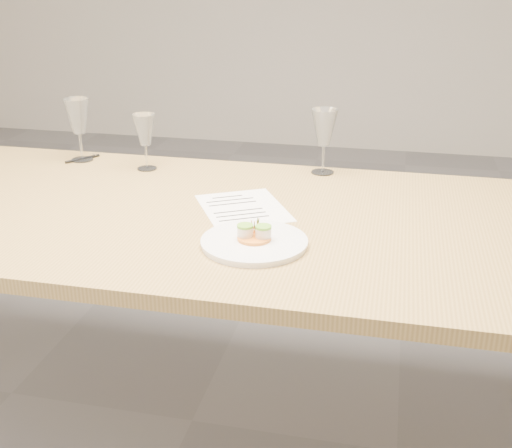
% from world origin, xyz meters
% --- Properties ---
extents(ground, '(7.00, 7.00, 0.00)m').
position_xyz_m(ground, '(0.00, 0.00, 0.00)').
color(ground, slate).
rests_on(ground, ground).
extents(dining_table, '(2.40, 1.00, 0.75)m').
position_xyz_m(dining_table, '(0.00, 0.00, 0.68)').
color(dining_table, '#AF8C4C').
rests_on(dining_table, ground).
extents(dinner_plate, '(0.27, 0.27, 0.07)m').
position_xyz_m(dinner_plate, '(0.26, -0.20, 0.76)').
color(dinner_plate, white).
rests_on(dinner_plate, dining_table).
extents(recipe_sheet, '(0.34, 0.36, 0.00)m').
position_xyz_m(recipe_sheet, '(0.17, 0.05, 0.75)').
color(recipe_sheet, white).
rests_on(recipe_sheet, dining_table).
extents(ballpoint_pen, '(0.08, 0.12, 0.01)m').
position_xyz_m(ballpoint_pen, '(-0.51, 0.40, 0.75)').
color(ballpoint_pen, black).
rests_on(ballpoint_pen, dining_table).
extents(wine_glass_0, '(0.09, 0.09, 0.22)m').
position_xyz_m(wine_glass_0, '(-0.51, 0.39, 0.91)').
color(wine_glass_0, white).
rests_on(wine_glass_0, dining_table).
extents(wine_glass_1, '(0.08, 0.08, 0.19)m').
position_xyz_m(wine_glass_1, '(-0.24, 0.34, 0.88)').
color(wine_glass_1, white).
rests_on(wine_glass_1, dining_table).
extents(wine_glass_2, '(0.09, 0.09, 0.22)m').
position_xyz_m(wine_glass_2, '(0.35, 0.43, 0.90)').
color(wine_glass_2, white).
rests_on(wine_glass_2, dining_table).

